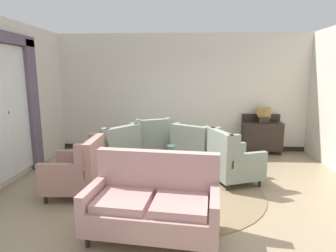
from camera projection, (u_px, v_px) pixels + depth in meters
The scene contains 16 objects.
ground at pixel (181, 199), 4.57m from camera, with size 9.08×9.08×0.00m, color #9E896B.
wall_back at pixel (182, 93), 7.30m from camera, with size 6.64×0.08×3.02m, color silver.
wall_left at pixel (13, 101), 5.36m from camera, with size 0.08×4.30×3.02m, color silver.
baseboard_back at pixel (182, 147), 7.52m from camera, with size 6.48×0.03×0.12m, color black.
area_rug at pixel (181, 191), 4.86m from camera, with size 2.84×2.84×0.01m, color #847051.
window_with_curtains at pixel (8, 104), 5.07m from camera, with size 0.12×1.94×2.70m.
coffee_table at pixel (169, 169), 4.80m from camera, with size 0.92×0.92×0.48m.
porcelain_vase at pixel (171, 157), 4.75m from camera, with size 0.18×0.18×0.34m.
settee at pixel (153, 204), 3.50m from camera, with size 1.70×0.98×1.03m.
armchair_near_window at pixel (116, 154), 5.63m from camera, with size 1.13×1.13×1.02m.
armchair_near_sideboard at pixel (78, 171), 4.69m from camera, with size 0.89×0.88×0.97m.
armchair_back_corner at pixel (195, 150), 5.95m from camera, with size 1.12×1.15×0.99m.
armchair_beside_settee at pixel (152, 144), 6.37m from camera, with size 1.06×1.06×1.05m.
armchair_foreground_right at pixel (232, 161), 5.17m from camera, with size 1.03×1.01×1.01m.
sideboard at pixel (262, 136), 7.10m from camera, with size 0.96×0.40×0.99m.
gramophone at pixel (266, 112), 6.89m from camera, with size 0.49×0.58×0.57m.
Camera 1 is at (0.02, -4.27, 2.03)m, focal length 29.97 mm.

